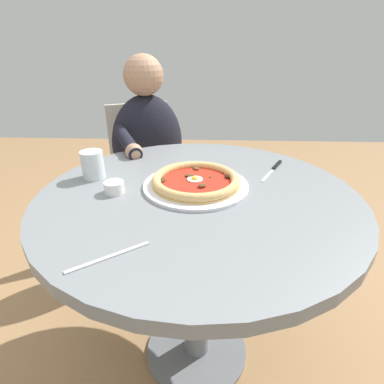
{
  "coord_description": "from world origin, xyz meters",
  "views": [
    {
      "loc": [
        0.84,
        0.02,
        1.16
      ],
      "look_at": [
        -0.01,
        -0.02,
        0.73
      ],
      "focal_mm": 28.5,
      "sensor_mm": 36.0,
      "label": 1
    }
  ],
  "objects_px": {
    "diner_person": "(150,180)",
    "pizza_on_plate": "(196,182)",
    "ramekin_capers": "(114,187)",
    "fork_utensil": "(109,257)",
    "dining_table": "(198,225)",
    "water_glass": "(93,167)",
    "steak_knife": "(274,168)",
    "cafe_chair_diner": "(145,166)"
  },
  "relations": [
    {
      "from": "pizza_on_plate",
      "to": "steak_knife",
      "type": "relative_size",
      "value": 1.75
    },
    {
      "from": "pizza_on_plate",
      "to": "fork_utensil",
      "type": "distance_m",
      "value": 0.4
    },
    {
      "from": "ramekin_capers",
      "to": "cafe_chair_diner",
      "type": "relative_size",
      "value": 0.07
    },
    {
      "from": "diner_person",
      "to": "cafe_chair_diner",
      "type": "bearing_deg",
      "value": -157.83
    },
    {
      "from": "diner_person",
      "to": "steak_knife",
      "type": "bearing_deg",
      "value": 51.58
    },
    {
      "from": "water_glass",
      "to": "fork_utensil",
      "type": "bearing_deg",
      "value": 22.19
    },
    {
      "from": "dining_table",
      "to": "water_glass",
      "type": "bearing_deg",
      "value": -105.02
    },
    {
      "from": "dining_table",
      "to": "pizza_on_plate",
      "type": "relative_size",
      "value": 2.94
    },
    {
      "from": "cafe_chair_diner",
      "to": "ramekin_capers",
      "type": "bearing_deg",
      "value": 4.86
    },
    {
      "from": "dining_table",
      "to": "cafe_chair_diner",
      "type": "distance_m",
      "value": 0.84
    },
    {
      "from": "steak_knife",
      "to": "fork_utensil",
      "type": "relative_size",
      "value": 1.21
    },
    {
      "from": "pizza_on_plate",
      "to": "water_glass",
      "type": "height_order",
      "value": "water_glass"
    },
    {
      "from": "pizza_on_plate",
      "to": "diner_person",
      "type": "distance_m",
      "value": 0.71
    },
    {
      "from": "steak_knife",
      "to": "fork_utensil",
      "type": "distance_m",
      "value": 0.7
    },
    {
      "from": "dining_table",
      "to": "pizza_on_plate",
      "type": "distance_m",
      "value": 0.14
    },
    {
      "from": "steak_knife",
      "to": "ramekin_capers",
      "type": "distance_m",
      "value": 0.58
    },
    {
      "from": "pizza_on_plate",
      "to": "steak_knife",
      "type": "xyz_separation_m",
      "value": [
        -0.17,
        0.28,
        -0.01
      ]
    },
    {
      "from": "dining_table",
      "to": "pizza_on_plate",
      "type": "bearing_deg",
      "value": -167.69
    },
    {
      "from": "water_glass",
      "to": "steak_knife",
      "type": "xyz_separation_m",
      "value": [
        -0.11,
        0.63,
        -0.04
      ]
    },
    {
      "from": "pizza_on_plate",
      "to": "steak_knife",
      "type": "height_order",
      "value": "pizza_on_plate"
    },
    {
      "from": "dining_table",
      "to": "fork_utensil",
      "type": "xyz_separation_m",
      "value": [
        0.33,
        -0.18,
        0.12
      ]
    },
    {
      "from": "steak_knife",
      "to": "water_glass",
      "type": "bearing_deg",
      "value": -80.26
    },
    {
      "from": "steak_knife",
      "to": "cafe_chair_diner",
      "type": "relative_size",
      "value": 0.23
    },
    {
      "from": "pizza_on_plate",
      "to": "diner_person",
      "type": "xyz_separation_m",
      "value": [
        -0.6,
        -0.26,
        -0.27
      ]
    },
    {
      "from": "pizza_on_plate",
      "to": "dining_table",
      "type": "bearing_deg",
      "value": 12.31
    },
    {
      "from": "pizza_on_plate",
      "to": "fork_utensil",
      "type": "height_order",
      "value": "pizza_on_plate"
    },
    {
      "from": "water_glass",
      "to": "pizza_on_plate",
      "type": "bearing_deg",
      "value": 80.55
    },
    {
      "from": "ramekin_capers",
      "to": "fork_utensil",
      "type": "xyz_separation_m",
      "value": [
        0.31,
        0.07,
        -0.02
      ]
    },
    {
      "from": "dining_table",
      "to": "fork_utensil",
      "type": "bearing_deg",
      "value": -29.45
    },
    {
      "from": "fork_utensil",
      "to": "diner_person",
      "type": "bearing_deg",
      "value": -174.88
    },
    {
      "from": "steak_knife",
      "to": "pizza_on_plate",
      "type": "bearing_deg",
      "value": -59.58
    },
    {
      "from": "steak_knife",
      "to": "ramekin_capers",
      "type": "bearing_deg",
      "value": -67.45
    },
    {
      "from": "steak_knife",
      "to": "diner_person",
      "type": "height_order",
      "value": "diner_person"
    },
    {
      "from": "diner_person",
      "to": "pizza_on_plate",
      "type": "bearing_deg",
      "value": 23.65
    },
    {
      "from": "ramekin_capers",
      "to": "water_glass",
      "type": "bearing_deg",
      "value": -138.28
    },
    {
      "from": "cafe_chair_diner",
      "to": "dining_table",
      "type": "bearing_deg",
      "value": 22.88
    },
    {
      "from": "ramekin_capers",
      "to": "diner_person",
      "type": "bearing_deg",
      "value": -178.74
    },
    {
      "from": "dining_table",
      "to": "diner_person",
      "type": "relative_size",
      "value": 0.89
    },
    {
      "from": "steak_knife",
      "to": "fork_utensil",
      "type": "xyz_separation_m",
      "value": [
        0.53,
        -0.46,
        -0.0
      ]
    },
    {
      "from": "ramekin_capers",
      "to": "diner_person",
      "type": "xyz_separation_m",
      "value": [
        -0.65,
        -0.01,
        -0.27
      ]
    },
    {
      "from": "fork_utensil",
      "to": "cafe_chair_diner",
      "type": "xyz_separation_m",
      "value": [
        -1.09,
        -0.14,
        -0.23
      ]
    },
    {
      "from": "steak_knife",
      "to": "cafe_chair_diner",
      "type": "bearing_deg",
      "value": -133.16
    }
  ]
}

